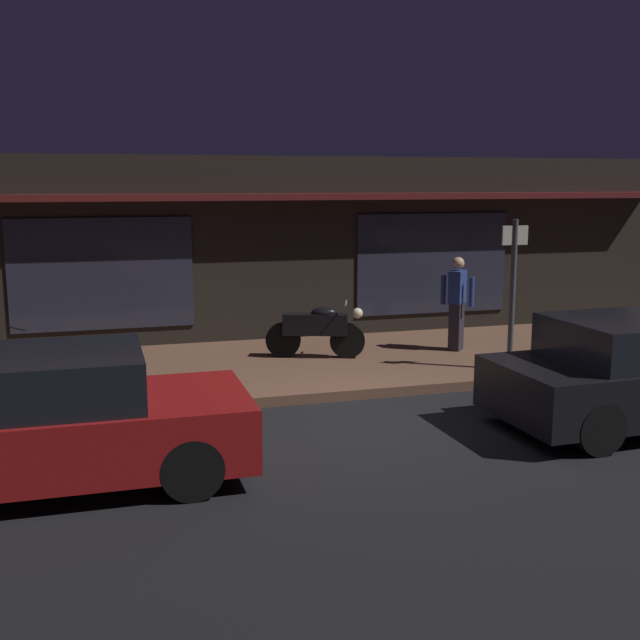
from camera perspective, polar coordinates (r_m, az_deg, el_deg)
name	(u,v)px	position (r m, az deg, el deg)	size (l,w,h in m)	color
ground_plane	(363,422)	(10.32, 3.20, -7.50)	(60.00, 60.00, 0.00)	black
sidewalk_slab	(305,365)	(13.07, -1.15, -3.35)	(18.00, 4.00, 0.15)	brown
storefront_building	(262,247)	(16.06, -4.31, 5.41)	(18.00, 3.30, 3.60)	black
motorcycle	(317,329)	(13.20, -0.21, -0.67)	(1.64, 0.77, 0.97)	black
person_bystander	(457,302)	(13.95, 10.05, 1.35)	(0.50, 0.49, 1.67)	#28232D
sign_post	(513,285)	(12.61, 14.01, 2.49)	(0.44, 0.09, 2.40)	#47474C
parked_car_near	(45,421)	(8.52, -19.58, -7.00)	(4.11, 1.79, 1.42)	black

